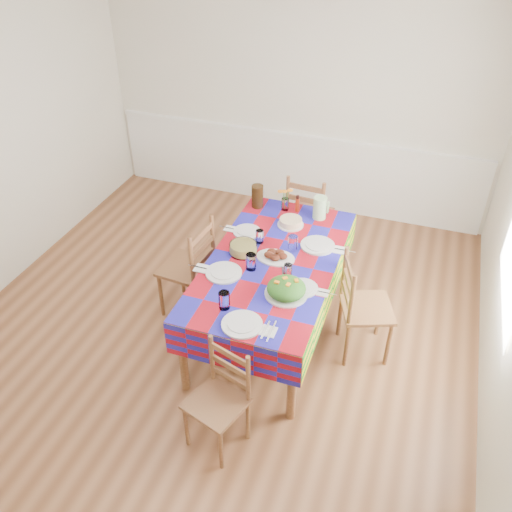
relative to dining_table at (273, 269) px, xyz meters
The scene contains 22 objects.
room 0.85m from the dining_table, 149.92° to the right, with size 4.58×5.08×2.78m.
wainscot 2.28m from the dining_table, 101.41° to the left, with size 4.41×0.06×0.92m.
dining_table is the anchor object (origin of this frame).
setting_near_head 0.77m from the dining_table, 92.52° to the right, with size 0.49×0.33×0.14m.
setting_left_near 0.38m from the dining_table, 136.46° to the right, with size 0.54×0.32×0.14m.
setting_left_far 0.43m from the dining_table, 135.62° to the left, with size 0.46×0.27×0.12m.
setting_right_near 0.38m from the dining_table, 39.59° to the right, with size 0.46×0.26×0.12m.
setting_right_far 0.39m from the dining_table, 49.48° to the left, with size 0.56×0.32×0.14m.
meat_platter 0.12m from the dining_table, 73.95° to the left, with size 0.33×0.24×0.06m.
salad_platter 0.46m from the dining_table, 58.93° to the right, with size 0.33×0.33×0.14m.
pasta_bowl 0.30m from the dining_table, behind, with size 0.24×0.24×0.09m.
cake 0.59m from the dining_table, 91.37° to the left, with size 0.24×0.24×0.07m.
serving_utensils 0.21m from the dining_table, 37.44° to the right, with size 0.14×0.31×0.01m.
flower_vase 0.85m from the dining_table, 99.90° to the left, with size 0.14×0.12×0.23m.
hot_sauce 0.85m from the dining_table, 91.77° to the left, with size 0.04×0.04×0.17m, color #AB290D.
green_pitcher 0.84m from the dining_table, 75.67° to the left, with size 0.12×0.12×0.21m, color #ABDD9C.
tea_pitcher 0.91m from the dining_table, 117.35° to the left, with size 0.11×0.11×0.22m, color black.
name_card 0.91m from the dining_table, 90.49° to the right, with size 0.08×0.02×0.02m, color silver.
chair_near 1.26m from the dining_table, 89.45° to the right, with size 0.46×0.45×0.85m.
chair_far 1.24m from the dining_table, 90.16° to the left, with size 0.46×0.44×0.97m.
chair_left 0.80m from the dining_table, behind, with size 0.45×0.47×0.98m.
chair_right 0.80m from the dining_table, ahead, with size 0.53×0.54×0.96m.
Camera 1 is at (1.51, -3.21, 3.44)m, focal length 38.00 mm.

